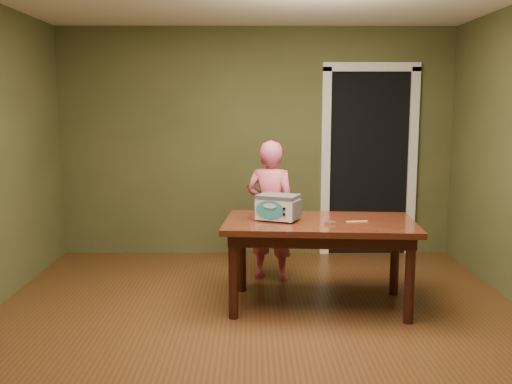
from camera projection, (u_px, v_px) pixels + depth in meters
floor at (259, 337)px, 4.26m from camera, size 5.00×5.00×0.00m
room_shell at (259, 107)px, 4.00m from camera, size 4.52×5.02×2.61m
doorway at (364, 161)px, 6.86m from camera, size 1.10×0.66×2.25m
dining_table at (319, 232)px, 4.84m from camera, size 1.67×1.03×0.75m
toy_oven at (278, 206)px, 4.83m from camera, size 0.41×0.35×0.22m
baking_pan at (330, 223)px, 4.69m from camera, size 0.10×0.10×0.02m
spatula at (357, 221)px, 4.78m from camera, size 0.18×0.05×0.01m
child at (271, 211)px, 5.61m from camera, size 0.59×0.48×1.39m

